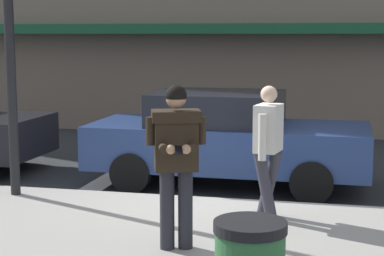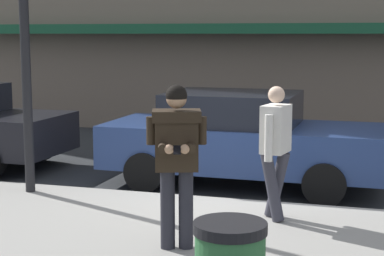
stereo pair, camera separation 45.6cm
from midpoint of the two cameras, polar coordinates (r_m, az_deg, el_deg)
name	(u,v)px [view 1 (the left image)]	position (r m, az deg, el deg)	size (l,w,h in m)	color
ground_plane	(215,203)	(9.53, 0.65, -6.70)	(80.00, 80.00, 0.00)	#2B2D30
curb_paint_line	(283,206)	(9.43, 6.71, -6.91)	(28.00, 0.12, 0.01)	silver
parked_sedan_mid	(226,138)	(10.48, 1.79, -0.90)	(4.52, 1.97, 1.54)	navy
man_texting_on_phone	(176,149)	(6.90, -3.32, -1.90)	(0.62, 0.65, 1.81)	#23232B
pedestrian_in_light_coat	(268,143)	(8.14, 5.19, -1.36)	(0.38, 0.59, 1.70)	#33333D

